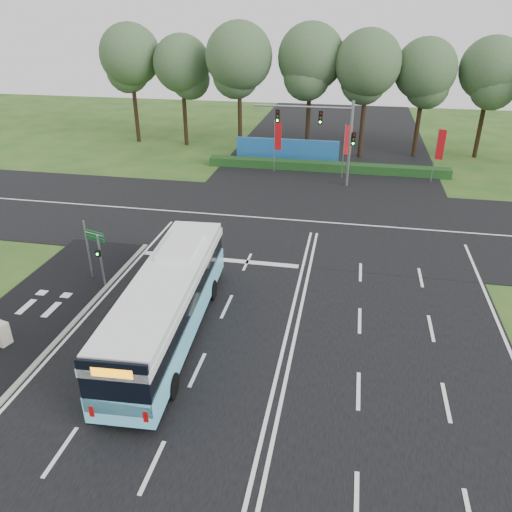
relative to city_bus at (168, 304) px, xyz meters
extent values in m
plane|color=#234A18|center=(5.20, 2.90, -1.77)|extent=(120.00, 120.00, 0.00)
cube|color=black|center=(5.20, 2.90, -1.75)|extent=(20.00, 120.00, 0.04)
cube|color=black|center=(5.20, 14.90, -1.74)|extent=(120.00, 14.00, 0.05)
cube|color=black|center=(-7.30, -0.10, -1.74)|extent=(5.00, 18.00, 0.06)
cube|color=gray|center=(-4.90, -0.10, -1.71)|extent=(0.25, 18.00, 0.12)
cube|color=#6DDAFD|center=(0.00, 0.01, -0.68)|extent=(3.28, 12.36, 1.12)
cube|color=black|center=(0.00, 0.01, -1.19)|extent=(3.25, 12.30, 0.31)
cube|color=black|center=(0.00, 0.01, 0.34)|extent=(3.17, 12.17, 0.97)
cube|color=white|center=(0.00, 0.01, 0.95)|extent=(3.28, 12.36, 0.36)
cube|color=white|center=(0.00, 0.01, 1.31)|extent=(3.20, 11.87, 0.36)
cube|color=white|center=(-0.15, 2.56, 1.62)|extent=(1.81, 3.15, 0.25)
cube|color=black|center=(0.36, -6.03, 0.39)|extent=(2.47, 0.27, 2.24)
cube|color=orange|center=(0.37, -6.07, 1.11)|extent=(1.43, 0.15, 0.36)
cylinder|color=black|center=(-1.40, 3.40, -1.24)|extent=(0.35, 1.07, 1.06)
cylinder|color=black|center=(0.98, 3.54, -1.24)|extent=(0.35, 1.07, 1.06)
cylinder|color=black|center=(-0.96, -3.92, -1.24)|extent=(0.35, 1.07, 1.06)
cylinder|color=black|center=(1.42, -3.78, -1.24)|extent=(0.35, 1.07, 1.06)
cylinder|color=gray|center=(-5.11, 3.70, -0.26)|extent=(0.12, 0.12, 3.01)
cube|color=black|center=(-5.11, 3.52, 0.30)|extent=(0.28, 0.23, 0.34)
sphere|color=#19F233|center=(-5.11, 3.42, 0.30)|extent=(0.12, 0.12, 0.12)
cylinder|color=gray|center=(-6.20, 4.41, -0.04)|extent=(0.10, 0.10, 3.45)
cube|color=#0C451D|center=(-5.58, 4.22, 1.08)|extent=(1.26, 0.43, 0.26)
cube|color=#0C451D|center=(-5.58, 4.22, 0.78)|extent=(1.26, 0.43, 0.19)
cube|color=white|center=(-5.58, 4.19, 1.08)|extent=(1.16, 0.36, 0.03)
cube|color=beige|center=(-7.19, -2.04, -1.21)|extent=(0.79, 0.71, 1.11)
cylinder|color=gray|center=(0.53, 26.26, 0.58)|extent=(0.07, 0.07, 4.69)
cube|color=red|center=(0.86, 26.16, 1.56)|extent=(0.61, 0.22, 2.50)
cylinder|color=gray|center=(6.70, 25.57, 0.59)|extent=(0.07, 0.07, 4.72)
cube|color=red|center=(7.04, 25.66, 1.59)|extent=(0.62, 0.21, 2.52)
cylinder|color=gray|center=(14.31, 25.72, 0.58)|extent=(0.07, 0.07, 4.69)
cube|color=red|center=(14.62, 25.58, 1.57)|extent=(0.59, 0.29, 2.50)
cylinder|color=gray|center=(7.20, 23.40, 1.73)|extent=(0.24, 0.24, 7.00)
cylinder|color=gray|center=(3.20, 23.40, 4.63)|extent=(8.00, 0.16, 0.16)
cube|color=black|center=(4.70, 23.40, 3.83)|extent=(0.32, 0.28, 1.05)
cube|color=black|center=(1.20, 23.40, 3.83)|extent=(0.32, 0.28, 1.05)
cube|color=black|center=(7.45, 23.40, 2.23)|extent=(0.32, 0.28, 1.05)
cube|color=#143915|center=(5.20, 27.40, -1.37)|extent=(22.00, 1.20, 0.80)
cube|color=#1B5697|center=(1.20, 29.90, -0.67)|extent=(10.00, 0.30, 2.20)
cylinder|color=black|center=(-16.32, 34.81, 2.57)|extent=(0.44, 0.44, 8.67)
sphere|color=#324E2E|center=(-16.32, 34.81, 7.35)|extent=(6.39, 6.39, 6.39)
cylinder|color=black|center=(-10.56, 34.41, 2.22)|extent=(0.44, 0.44, 7.97)
sphere|color=#324E2E|center=(-10.56, 34.41, 6.62)|extent=(5.87, 5.87, 5.87)
cylinder|color=black|center=(-4.10, 32.66, 2.66)|extent=(0.44, 0.44, 8.86)
sphere|color=#324E2E|center=(-4.10, 32.66, 7.56)|extent=(6.53, 6.53, 6.53)
cylinder|color=black|center=(2.73, 33.98, 2.63)|extent=(0.44, 0.44, 8.79)
sphere|color=#324E2E|center=(2.73, 33.98, 7.49)|extent=(6.48, 6.48, 6.48)
cylinder|color=black|center=(8.18, 32.98, 2.45)|extent=(0.44, 0.44, 8.44)
sphere|color=#324E2E|center=(8.18, 32.98, 7.12)|extent=(6.22, 6.22, 6.22)
cylinder|color=black|center=(13.56, 34.27, 2.19)|extent=(0.44, 0.44, 7.91)
sphere|color=#324E2E|center=(13.56, 34.27, 6.56)|extent=(5.83, 5.83, 5.83)
cylinder|color=black|center=(19.58, 35.08, 2.24)|extent=(0.44, 0.44, 8.01)
sphere|color=#324E2E|center=(19.58, 35.08, 6.66)|extent=(5.90, 5.90, 5.90)
camera|label=1|loc=(7.46, -17.76, 11.78)|focal=35.00mm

